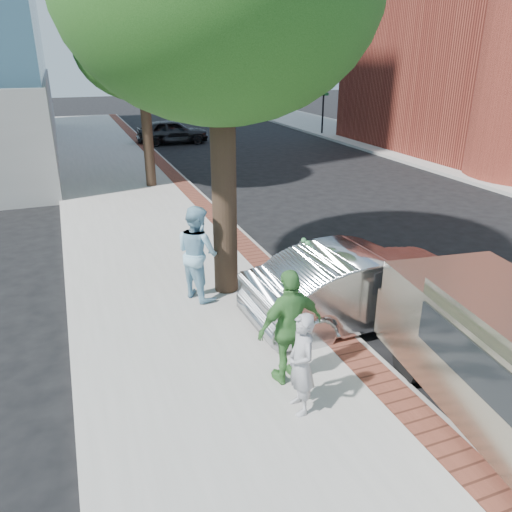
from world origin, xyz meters
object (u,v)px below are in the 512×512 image
person_officer (197,252)px  bg_car (172,132)px  sedan_silver (364,284)px  parking_meter (305,259)px  person_gray (301,364)px  person_green (290,327)px

person_officer → bg_car: person_officer is taller
sedan_silver → bg_car: sedan_silver is taller
parking_meter → person_officer: person_officer is taller
person_gray → sedan_silver: person_gray is taller
parking_meter → bg_car: bearing=84.9°
sedan_silver → bg_car: bearing=-4.8°
parking_meter → sedan_silver: (0.95, -0.74, -0.41)m
parking_meter → person_green: (-1.35, -2.24, -0.09)m
sedan_silver → bg_car: 22.48m
person_officer → person_green: size_ratio=1.06×
person_officer → person_green: (0.58, -3.44, -0.06)m
parking_meter → person_gray: 3.36m
sedan_silver → parking_meter: bearing=49.8°
person_green → person_officer: bearing=-88.0°
parking_meter → sedan_silver: 1.27m
person_officer → bg_car: bearing=-33.5°
person_gray → sedan_silver: bearing=135.2°
sedan_silver → person_green: bearing=120.7°
person_gray → bg_car: (3.44, 24.70, -0.23)m
person_officer → person_gray: bearing=162.8°
person_green → bg_car: (3.28, 23.96, -0.40)m
person_green → sedan_silver: 2.77m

